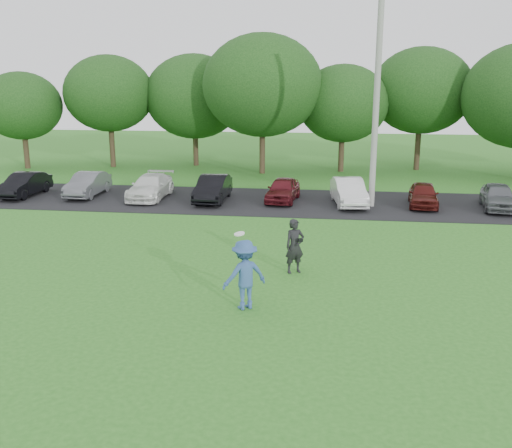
% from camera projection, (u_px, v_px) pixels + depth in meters
% --- Properties ---
extents(ground, '(100.00, 100.00, 0.00)m').
position_uv_depth(ground, '(239.00, 302.00, 15.55)').
color(ground, '#2A6D1F').
rests_on(ground, ground).
extents(parking_lot, '(32.00, 6.50, 0.03)m').
position_uv_depth(parking_lot, '(281.00, 202.00, 28.03)').
color(parking_lot, black).
rests_on(parking_lot, ground).
extents(utility_pole, '(0.28, 0.28, 9.49)m').
position_uv_depth(utility_pole, '(376.00, 105.00, 25.89)').
color(utility_pole, gray).
rests_on(utility_pole, ground).
extents(frisbee_player, '(1.39, 1.24, 2.16)m').
position_uv_depth(frisbee_player, '(245.00, 275.00, 14.90)').
color(frisbee_player, '#345592').
rests_on(frisbee_player, ground).
extents(camera_bystander, '(0.75, 0.67, 1.72)m').
position_uv_depth(camera_bystander, '(295.00, 246.00, 17.68)').
color(camera_bystander, black).
rests_on(camera_bystander, ground).
extents(parked_cars, '(28.28, 4.30, 1.25)m').
position_uv_depth(parked_cars, '(280.00, 190.00, 27.78)').
color(parked_cars, black).
rests_on(parked_cars, parking_lot).
extents(tree_row, '(42.39, 9.85, 8.64)m').
position_uv_depth(tree_row, '(320.00, 95.00, 36.00)').
color(tree_row, '#38281C').
rests_on(tree_row, ground).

